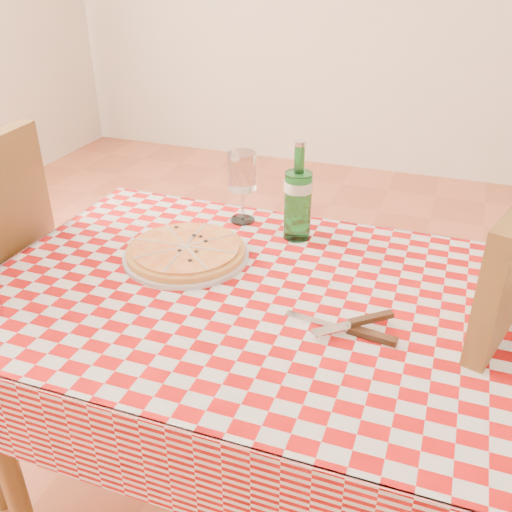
{
  "coord_description": "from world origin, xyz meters",
  "views": [
    {
      "loc": [
        0.39,
        -1.06,
        1.48
      ],
      "look_at": [
        -0.02,
        0.06,
        0.82
      ],
      "focal_mm": 40.0,
      "sensor_mm": 36.0,
      "label": 1
    }
  ],
  "objects_px": {
    "pizza_plate": "(186,250)",
    "wine_glass": "(242,188)",
    "water_bottle": "(298,191)",
    "dining_table": "(255,325)"
  },
  "relations": [
    {
      "from": "dining_table",
      "to": "pizza_plate",
      "type": "distance_m",
      "value": 0.27
    },
    {
      "from": "water_bottle",
      "to": "pizza_plate",
      "type": "bearing_deg",
      "value": -138.35
    },
    {
      "from": "pizza_plate",
      "to": "water_bottle",
      "type": "height_order",
      "value": "water_bottle"
    },
    {
      "from": "water_bottle",
      "to": "wine_glass",
      "type": "xyz_separation_m",
      "value": [
        -0.18,
        0.05,
        -0.03
      ]
    },
    {
      "from": "pizza_plate",
      "to": "water_bottle",
      "type": "relative_size",
      "value": 1.18
    },
    {
      "from": "water_bottle",
      "to": "wine_glass",
      "type": "bearing_deg",
      "value": 164.9
    },
    {
      "from": "pizza_plate",
      "to": "wine_glass",
      "type": "bearing_deg",
      "value": 77.5
    },
    {
      "from": "dining_table",
      "to": "wine_glass",
      "type": "relative_size",
      "value": 5.78
    },
    {
      "from": "pizza_plate",
      "to": "wine_glass",
      "type": "relative_size",
      "value": 1.57
    },
    {
      "from": "dining_table",
      "to": "water_bottle",
      "type": "bearing_deg",
      "value": 87.85
    }
  ]
}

